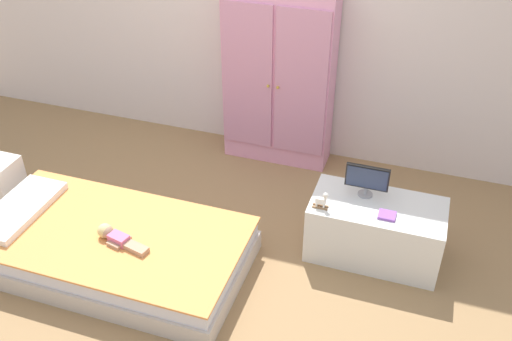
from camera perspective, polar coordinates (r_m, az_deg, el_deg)
The scene contains 10 objects.
ground_plane at distance 4.08m, azimuth -6.48°, elevation -8.11°, with size 10.00×10.00×0.02m, color #99754C.
bed at distance 4.00m, azimuth -14.13°, elevation -7.46°, with size 1.80×0.95×0.27m.
pillow at distance 4.28m, azimuth -22.50°, elevation -3.50°, with size 0.32×0.68×0.05m, color white.
doll at distance 3.82m, azimuth -14.00°, elevation -6.32°, with size 0.39×0.16×0.10m.
nightstand at distance 4.77m, azimuth -24.12°, elevation -1.14°, with size 0.28×0.28×0.39m, color silver.
wardrobe at distance 4.68m, azimuth 2.28°, elevation 9.18°, with size 0.88×0.32×1.48m.
tv_stand at distance 3.98m, azimuth 11.77°, elevation -5.81°, with size 0.88×0.46×0.43m, color silver.
tv_monitor at distance 3.84m, azimuth 11.00°, elevation -0.81°, with size 0.29×0.10×0.23m.
rocking_horse_toy at distance 3.72m, azimuth 6.60°, elevation -2.98°, with size 0.10×0.04×0.12m.
book_purple at distance 3.75m, azimuth 12.91°, elevation -4.37°, with size 0.11×0.10×0.02m, color #8E51B2.
Camera 1 is at (1.39, -2.68, 2.74)m, focal length 40.18 mm.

